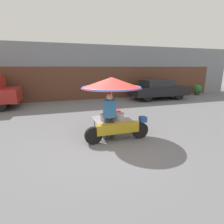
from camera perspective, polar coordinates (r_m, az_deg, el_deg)
name	(u,v)px	position (r m, az deg, el deg)	size (l,w,h in m)	color
ground_plane	(105,143)	(5.68, -2.44, -10.09)	(36.00, 36.00, 0.00)	slate
shopfront_building	(73,72)	(14.06, -12.57, 12.48)	(28.00, 2.06, 3.96)	gray
vendor_motorcycle_cart	(112,90)	(5.96, 0.08, 7.21)	(2.17, 2.07, 2.03)	black
vendor_person	(110,115)	(5.69, -0.82, -0.83)	(0.38, 0.22, 1.54)	#2D2D33
parked_car	(158,89)	(13.70, 14.75, 7.23)	(4.25, 1.81, 1.47)	black
potted_plant	(197,89)	(17.04, 26.14, 6.67)	(0.70, 0.70, 0.89)	#2D2D33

